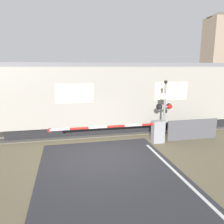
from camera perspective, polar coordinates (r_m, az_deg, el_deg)
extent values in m
plane|color=#6B6047|center=(9.70, -2.25, -11.76)|extent=(80.00, 80.00, 0.00)
cube|color=#666056|center=(13.70, -5.37, -4.61)|extent=(36.00, 3.20, 0.03)
cube|color=#595451|center=(13.00, -4.99, -5.22)|extent=(36.00, 0.08, 0.10)
cube|color=#595451|center=(14.37, -5.72, -3.57)|extent=(36.00, 0.08, 0.10)
cube|color=black|center=(14.83, 12.29, -2.42)|extent=(18.57, 2.36, 0.60)
cube|color=#9E998E|center=(14.48, 12.63, 4.98)|extent=(20.19, 2.77, 3.25)
cube|color=slate|center=(14.39, 12.95, 11.89)|extent=(19.78, 2.55, 0.24)
cube|color=beige|center=(13.21, 15.20, 5.28)|extent=(2.02, 0.02, 1.04)
cube|color=beige|center=(11.76, -9.72, 4.76)|extent=(2.02, 0.02, 1.04)
cube|color=gray|center=(11.55, 11.91, -5.04)|extent=(0.60, 0.44, 1.16)
cylinder|color=gray|center=(11.44, 12.00, -3.05)|extent=(0.16, 0.16, 0.18)
cylinder|color=red|center=(11.27, 9.92, -3.19)|extent=(0.89, 0.11, 0.11)
cylinder|color=white|center=(10.97, 5.57, -3.48)|extent=(0.89, 0.11, 0.11)
cylinder|color=red|center=(10.74, 1.01, -3.76)|extent=(0.89, 0.11, 0.11)
cylinder|color=white|center=(10.58, -3.73, -4.03)|extent=(0.89, 0.11, 0.11)
cylinder|color=red|center=(10.49, -8.58, -4.27)|extent=(0.89, 0.11, 0.11)
cylinder|color=white|center=(10.48, -13.48, -4.49)|extent=(0.89, 0.11, 0.11)
cylinder|color=red|center=(10.50, -15.93, -4.59)|extent=(0.20, 0.02, 0.20)
cylinder|color=gray|center=(11.52, 13.48, -0.39)|extent=(0.11, 0.11, 3.01)
cube|color=gray|center=(11.45, 13.56, 1.38)|extent=(0.66, 0.07, 0.07)
sphere|color=black|center=(11.29, 12.43, 1.29)|extent=(0.24, 0.24, 0.24)
sphere|color=red|center=(11.53, 14.89, 1.38)|extent=(0.24, 0.24, 0.24)
cylinder|color=black|center=(11.39, 12.20, 1.39)|extent=(0.30, 0.06, 0.30)
cylinder|color=black|center=(11.63, 14.64, 1.48)|extent=(0.30, 0.06, 0.30)
cube|color=white|center=(11.34, 13.78, 4.04)|extent=(0.48, 0.02, 0.28)
sphere|color=black|center=(11.30, 13.87, 7.60)|extent=(0.18, 0.18, 0.18)
cube|color=gray|center=(36.06, 25.51, 12.98)|extent=(3.16, 3.16, 10.62)
cone|color=brown|center=(36.73, 26.36, 21.89)|extent=(3.47, 3.47, 0.80)
cube|color=#4C4C51|center=(12.54, 20.28, -4.32)|extent=(2.89, 0.06, 1.10)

